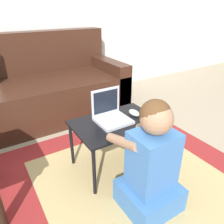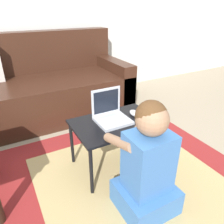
# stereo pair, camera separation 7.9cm
# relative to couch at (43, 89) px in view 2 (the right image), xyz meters

# --- Properties ---
(ground_plane) EXTENTS (16.00, 16.00, 0.00)m
(ground_plane) POSITION_rel_couch_xyz_m (0.25, -1.34, -0.30)
(ground_plane) COLOR gray
(area_rug) EXTENTS (1.73, 1.70, 0.01)m
(area_rug) POSITION_rel_couch_xyz_m (0.26, -1.41, -0.30)
(area_rug) COLOR maroon
(area_rug) RESTS_ON ground_plane
(couch) EXTENTS (1.84, 0.86, 0.88)m
(couch) POSITION_rel_couch_xyz_m (0.00, 0.00, 0.00)
(couch) COLOR #381E14
(couch) RESTS_ON ground_plane
(laptop_desk) EXTENTS (0.62, 0.42, 0.39)m
(laptop_desk) POSITION_rel_couch_xyz_m (0.26, -1.19, 0.04)
(laptop_desk) COLOR black
(laptop_desk) RESTS_ON ground_plane
(laptop) EXTENTS (0.23, 0.22, 0.22)m
(laptop) POSITION_rel_couch_xyz_m (0.24, -1.16, 0.12)
(laptop) COLOR #B7BCC6
(laptop) RESTS_ON laptop_desk
(computer_mouse) EXTENTS (0.06, 0.11, 0.04)m
(computer_mouse) POSITION_rel_couch_xyz_m (0.44, -1.17, 0.10)
(computer_mouse) COLOR silver
(computer_mouse) RESTS_ON laptop_desk
(person_seated) EXTENTS (0.33, 0.44, 0.72)m
(person_seated) POSITION_rel_couch_xyz_m (0.22, -1.63, 0.02)
(person_seated) COLOR #3D70B2
(person_seated) RESTS_ON ground_plane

